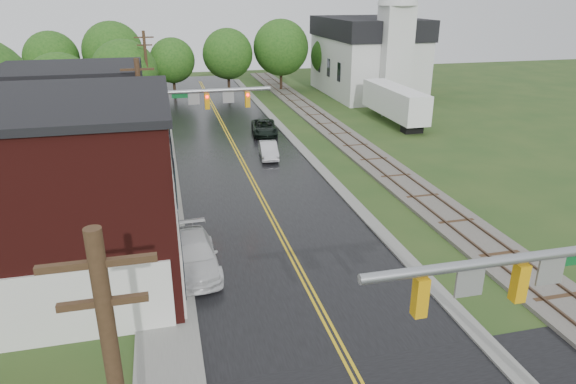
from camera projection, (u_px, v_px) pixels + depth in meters
name	position (u px, v px, depth m)	size (l,w,h in m)	color
main_road	(243.00, 163.00, 39.61)	(10.00, 90.00, 0.02)	black
curb_right	(294.00, 141.00, 45.33)	(0.80, 70.00, 0.12)	gray
sidewalk_left	(162.00, 193.00, 33.71)	(2.40, 50.00, 0.12)	gray
brick_building	(5.00, 198.00, 21.76)	(14.30, 10.30, 8.30)	#42110E
yellow_house	(79.00, 147.00, 32.39)	(8.00, 7.00, 6.40)	tan
darkred_building	(109.00, 127.00, 41.11)	(7.00, 6.00, 4.40)	#3F0F0C
church	(371.00, 48.00, 63.41)	(10.40, 18.40, 20.00)	silver
railroad	(344.00, 137.00, 46.32)	(3.20, 80.00, 0.30)	#59544C
traffic_signal_near	(541.00, 297.00, 13.24)	(7.34, 0.30, 7.20)	gray
traffic_signal_far	(196.00, 110.00, 34.32)	(7.34, 0.43, 7.20)	gray
utility_pole_b	(144.00, 135.00, 29.15)	(1.80, 0.28, 9.00)	#382616
utility_pole_c	(148.00, 77.00, 49.05)	(1.80, 0.28, 9.00)	#382616
tree_left_c	(63.00, 90.00, 43.85)	(6.00, 6.00, 7.65)	black
tree_left_e	(126.00, 74.00, 50.28)	(6.40, 6.40, 8.16)	black
suv_dark	(264.00, 128.00, 47.29)	(2.19, 4.76, 1.32)	black
sedan_silver	(269.00, 150.00, 40.63)	(1.32, 3.79, 1.25)	#BABABF
pickup_white	(194.00, 255.00, 24.14)	(2.12, 5.22, 1.51)	silver
semi_trailer	(395.00, 102.00, 51.15)	(2.41, 11.06, 3.56)	black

